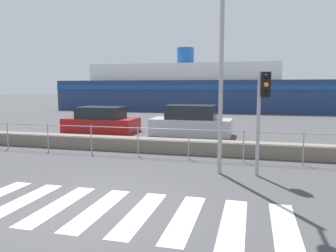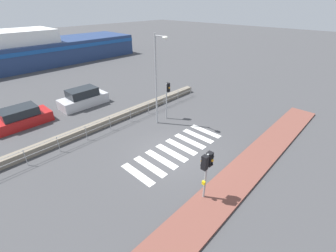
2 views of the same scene
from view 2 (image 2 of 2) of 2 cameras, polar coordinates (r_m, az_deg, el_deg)
The scene contains 11 objects.
ground_plane at distance 13.89m, azimuth 0.77°, elevation -6.87°, with size 160.00×160.00×0.00m, color #424244.
sidewalk_brick at distance 12.10m, azimuth 15.64°, elevation -14.27°, with size 24.00×1.80×0.12m.
crosswalk at distance 14.18m, azimuth 2.12°, elevation -6.01°, with size 6.75×2.40×0.01m.
seawall at distance 17.75m, azimuth -13.52°, elevation 1.83°, with size 18.44×0.55×0.52m.
harbor_fence at distance 16.88m, azimuth -12.01°, elevation 2.24°, with size 16.63×0.04×1.06m.
traffic_light_near at distance 9.93m, azimuth 9.81°, elevation -9.75°, with size 0.58×0.41×2.57m.
traffic_light_far at distance 17.08m, azimuth -0.14°, elevation 8.38°, with size 0.34×0.32×2.87m.
streetlamp at distance 15.60m, azimuth -2.59°, elevation 13.48°, with size 0.32×1.18×6.43m.
ferry_boat at distance 38.10m, azimuth -35.96°, elevation 14.66°, with size 34.56×8.08×6.61m.
parked_car_red at distance 19.92m, azimuth -33.27°, elevation 1.76°, with size 3.94×1.90×1.38m.
parked_car_silver at distance 21.30m, azimuth -20.70°, elevation 6.59°, with size 4.07×1.76×1.55m.
Camera 2 is at (-8.28, -7.59, 8.17)m, focal length 24.00 mm.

